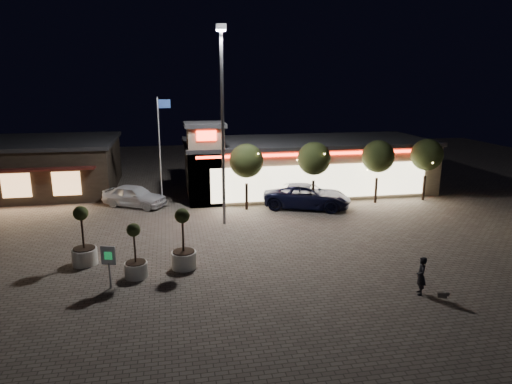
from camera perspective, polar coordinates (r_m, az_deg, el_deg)
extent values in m
plane|color=#6E6459|center=(22.40, -6.59, -10.44)|extent=(90.00, 90.00, 0.00)
cube|color=tan|center=(38.78, 6.33, 3.17)|extent=(20.00, 8.00, 4.00)
cube|color=#262628|center=(38.43, 6.42, 6.32)|extent=(20.40, 8.40, 0.30)
cube|color=beige|center=(35.09, 8.25, 1.30)|extent=(17.00, 0.12, 2.60)
cube|color=#FF2814|center=(34.66, 8.39, 4.75)|extent=(19.00, 0.10, 0.18)
cube|color=tan|center=(34.36, -6.30, 3.30)|extent=(2.60, 2.60, 5.80)
cube|color=#262628|center=(33.93, -6.44, 8.37)|extent=(3.00, 3.00, 0.30)
cube|color=#FF2814|center=(32.66, -6.22, 7.01)|extent=(1.40, 0.10, 0.70)
cube|color=#382D23|center=(42.92, -27.89, 2.67)|extent=(16.00, 10.00, 4.00)
cube|color=#262628|center=(42.61, -28.22, 5.50)|extent=(16.40, 10.40, 0.30)
cube|color=#FFB872|center=(37.82, -27.79, 0.72)|extent=(2.00, 0.12, 1.80)
cube|color=#FFB872|center=(36.94, -22.60, 0.99)|extent=(2.00, 0.12, 1.80)
cylinder|color=gray|center=(28.75, -4.18, 7.51)|extent=(0.20, 0.20, 12.00)
cube|color=gray|center=(28.71, -4.41, 19.89)|extent=(0.60, 0.40, 0.35)
cube|color=white|center=(28.69, -4.40, 19.50)|extent=(0.45, 0.30, 0.08)
cylinder|color=white|center=(33.78, -11.91, 4.79)|extent=(0.10, 0.10, 8.00)
cube|color=#294899|center=(33.41, -11.43, 10.76)|extent=(0.90, 0.04, 0.60)
cylinder|color=#332319|center=(32.88, -1.18, -0.57)|extent=(0.20, 0.20, 1.92)
sphere|color=#2D3819|center=(32.32, -1.21, 3.92)|extent=(2.42, 2.42, 2.42)
cylinder|color=#332319|center=(34.05, 7.14, -0.16)|extent=(0.20, 0.20, 1.92)
sphere|color=#2D3819|center=(33.51, 7.27, 4.17)|extent=(2.42, 2.42, 2.42)
cylinder|color=#332319|center=(35.88, 14.76, 0.21)|extent=(0.20, 0.20, 1.92)
sphere|color=#2D3819|center=(35.37, 15.02, 4.32)|extent=(2.42, 2.42, 2.42)
cylinder|color=#332319|center=(37.77, 20.24, 0.48)|extent=(0.20, 0.20, 1.92)
sphere|color=#2D3819|center=(37.28, 20.58, 4.38)|extent=(2.42, 2.42, 2.42)
imported|color=black|center=(33.55, 6.43, -0.51)|extent=(6.91, 5.03, 1.75)
imported|color=white|center=(34.86, -14.96, -0.45)|extent=(5.10, 4.07, 1.63)
imported|color=black|center=(21.49, 19.94, -9.83)|extent=(0.59, 0.72, 1.72)
cube|color=#59514C|center=(21.49, 22.24, -11.86)|extent=(0.41, 0.26, 0.20)
sphere|color=#59514C|center=(21.52, 22.84, -11.65)|extent=(0.18, 0.18, 0.18)
cylinder|color=white|center=(25.04, -20.61, -7.56)|extent=(1.26, 1.26, 0.84)
cylinder|color=black|center=(24.88, -20.69, -6.61)|extent=(1.09, 1.09, 0.06)
cylinder|color=#332319|center=(24.57, -20.89, -4.48)|extent=(0.10, 0.10, 1.89)
sphere|color=#2D3819|center=(24.32, -21.07, -2.48)|extent=(0.73, 0.73, 0.73)
cylinder|color=white|center=(22.79, -14.75, -9.39)|extent=(1.10, 1.10, 0.73)
cylinder|color=black|center=(22.64, -14.81, -8.50)|extent=(0.95, 0.95, 0.05)
cylinder|color=#332319|center=(22.34, -14.94, -6.49)|extent=(0.09, 0.09, 1.64)
sphere|color=#2D3819|center=(22.09, -15.07, -4.60)|extent=(0.64, 0.64, 0.64)
cylinder|color=white|center=(23.34, -8.99, -8.37)|extent=(1.26, 1.26, 0.84)
cylinder|color=black|center=(23.18, -9.03, -7.37)|extent=(1.09, 1.09, 0.06)
cylinder|color=#332319|center=(22.84, -9.13, -5.09)|extent=(0.10, 0.10, 1.89)
sphere|color=#2D3819|center=(22.57, -9.21, -2.95)|extent=(0.73, 0.73, 0.73)
cylinder|color=gray|center=(21.88, -17.79, -9.92)|extent=(0.08, 0.08, 1.23)
cube|color=white|center=(21.52, -17.99, -7.55)|extent=(0.65, 0.25, 0.87)
cube|color=green|center=(21.48, -18.00, -7.59)|extent=(0.35, 0.12, 0.36)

